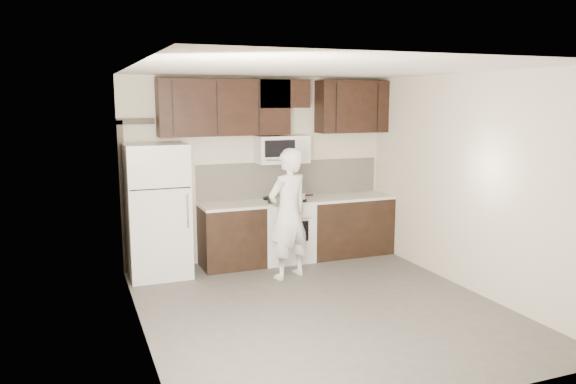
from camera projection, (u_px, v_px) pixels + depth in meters
floor at (321, 307)px, 6.49m from camera, size 4.50×4.50×0.00m
back_wall at (258, 169)px, 8.33m from camera, size 4.00×0.00×4.00m
ceiling at (323, 69)px, 6.04m from camera, size 4.50×4.50×0.00m
counter_run at (304, 229)px, 8.41m from camera, size 2.95×0.64×0.91m
stove at (285, 230)px, 8.30m from camera, size 0.76×0.66×0.94m
backsplash at (290, 179)px, 8.53m from camera, size 2.90×0.02×0.54m
upper_cabinets at (275, 106)px, 8.09m from camera, size 3.48×0.35×0.78m
microwave at (282, 149)px, 8.21m from camera, size 0.76×0.42×0.40m
refrigerator at (158, 211)px, 7.51m from camera, size 0.80×0.76×1.80m
door_trim at (125, 183)px, 7.62m from camera, size 0.50×0.08×2.12m
saucepan at (300, 197)px, 8.14m from camera, size 0.28×0.16×0.16m
baking_tray at (282, 201)px, 8.11m from camera, size 0.50×0.43×0.02m
pizza at (282, 199)px, 8.11m from camera, size 0.36×0.36×0.02m
person at (288, 214)px, 7.44m from camera, size 0.74×0.61×1.75m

